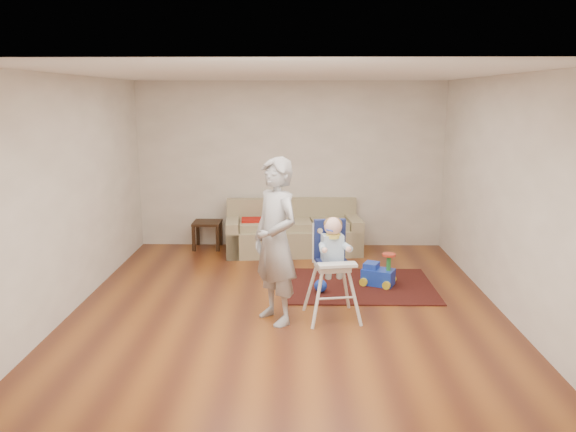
{
  "coord_description": "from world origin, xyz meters",
  "views": [
    {
      "loc": [
        0.12,
        -6.4,
        2.46
      ],
      "look_at": [
        0.0,
        0.4,
        1.0
      ],
      "focal_mm": 35.0,
      "sensor_mm": 36.0,
      "label": 1
    }
  ],
  "objects_px": {
    "side_table": "(208,235)",
    "toy_ball": "(321,286)",
    "sofa": "(293,227)",
    "adult": "(276,241)",
    "ride_on_toy": "(378,268)",
    "high_chair": "(332,270)"
  },
  "relations": [
    {
      "from": "side_table",
      "to": "ride_on_toy",
      "type": "relative_size",
      "value": 1.01
    },
    {
      "from": "high_chair",
      "to": "sofa",
      "type": "bearing_deg",
      "value": 90.24
    },
    {
      "from": "high_chair",
      "to": "toy_ball",
      "type": "bearing_deg",
      "value": 87.27
    },
    {
      "from": "ride_on_toy",
      "to": "sofa",
      "type": "bearing_deg",
      "value": 149.52
    },
    {
      "from": "sofa",
      "to": "adult",
      "type": "relative_size",
      "value": 1.2
    },
    {
      "from": "high_chair",
      "to": "adult",
      "type": "bearing_deg",
      "value": 178.77
    },
    {
      "from": "sofa",
      "to": "high_chair",
      "type": "xyz_separation_m",
      "value": [
        0.46,
        -2.73,
        0.16
      ]
    },
    {
      "from": "sofa",
      "to": "toy_ball",
      "type": "relative_size",
      "value": 13.3
    },
    {
      "from": "side_table",
      "to": "adult",
      "type": "distance_m",
      "value": 3.35
    },
    {
      "from": "ride_on_toy",
      "to": "high_chair",
      "type": "xyz_separation_m",
      "value": [
        -0.68,
        -1.12,
        0.33
      ]
    },
    {
      "from": "ride_on_toy",
      "to": "adult",
      "type": "relative_size",
      "value": 0.24
    },
    {
      "from": "side_table",
      "to": "toy_ball",
      "type": "bearing_deg",
      "value": -50.3
    },
    {
      "from": "side_table",
      "to": "toy_ball",
      "type": "xyz_separation_m",
      "value": [
        1.78,
        -2.14,
        -0.13
      ]
    },
    {
      "from": "toy_ball",
      "to": "high_chair",
      "type": "distance_m",
      "value": 0.94
    },
    {
      "from": "toy_ball",
      "to": "adult",
      "type": "distance_m",
      "value": 1.33
    },
    {
      "from": "side_table",
      "to": "toy_ball",
      "type": "relative_size",
      "value": 2.71
    },
    {
      "from": "side_table",
      "to": "ride_on_toy",
      "type": "xyz_separation_m",
      "value": [
        2.55,
        -1.83,
        0.01
      ]
    },
    {
      "from": "high_chair",
      "to": "adult",
      "type": "distance_m",
      "value": 0.72
    },
    {
      "from": "side_table",
      "to": "toy_ball",
      "type": "height_order",
      "value": "side_table"
    },
    {
      "from": "toy_ball",
      "to": "high_chair",
      "type": "xyz_separation_m",
      "value": [
        0.09,
        -0.81,
        0.47
      ]
    },
    {
      "from": "sofa",
      "to": "side_table",
      "type": "relative_size",
      "value": 4.9
    },
    {
      "from": "toy_ball",
      "to": "adult",
      "type": "relative_size",
      "value": 0.09
    }
  ]
}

